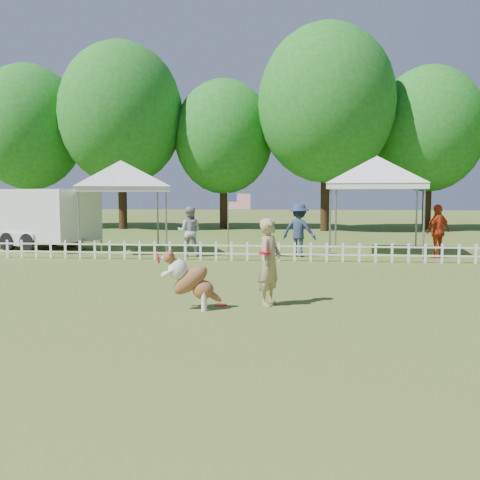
% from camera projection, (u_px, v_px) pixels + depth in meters
% --- Properties ---
extents(ground, '(120.00, 120.00, 0.00)m').
position_uv_depth(ground, '(229.00, 308.00, 10.01)').
color(ground, '#3E561B').
rests_on(ground, ground).
extents(picket_fence, '(22.00, 0.08, 0.60)m').
position_uv_depth(picket_fence, '(255.00, 251.00, 16.92)').
color(picket_fence, white).
rests_on(picket_fence, ground).
extents(handler, '(0.59, 0.71, 1.66)m').
position_uv_depth(handler, '(270.00, 262.00, 10.16)').
color(handler, tan).
rests_on(handler, ground).
extents(dog, '(1.10, 0.48, 1.10)m').
position_uv_depth(dog, '(191.00, 280.00, 9.78)').
color(dog, brown).
rests_on(dog, ground).
extents(frisbee_on_turf, '(0.30, 0.30, 0.02)m').
position_uv_depth(frisbee_on_turf, '(221.00, 305.00, 10.21)').
color(frisbee_on_turf, red).
rests_on(frisbee_on_turf, ground).
extents(canopy_tent_left, '(4.03, 4.03, 3.25)m').
position_uv_depth(canopy_tent_left, '(122.00, 207.00, 19.38)').
color(canopy_tent_left, white).
rests_on(canopy_tent_left, ground).
extents(canopy_tent_right, '(3.71, 3.71, 3.39)m').
position_uv_depth(canopy_tent_right, '(376.00, 206.00, 19.09)').
color(canopy_tent_right, white).
rests_on(canopy_tent_right, ground).
extents(cargo_trailer, '(5.82, 4.17, 2.35)m').
position_uv_depth(cargo_trailer, '(41.00, 218.00, 20.54)').
color(cargo_trailer, white).
rests_on(cargo_trailer, ground).
extents(flag_pole, '(0.83, 0.30, 2.17)m').
position_uv_depth(flag_pole, '(228.00, 225.00, 17.61)').
color(flag_pole, gray).
rests_on(flag_pole, ground).
extents(spectator_a, '(0.83, 0.66, 1.69)m').
position_uv_depth(spectator_a, '(189.00, 232.00, 18.12)').
color(spectator_a, '#A5A5AB').
rests_on(spectator_a, ground).
extents(spectator_b, '(1.32, 1.03, 1.80)m').
position_uv_depth(spectator_b, '(299.00, 230.00, 18.06)').
color(spectator_b, navy).
rests_on(spectator_b, ground).
extents(spectator_c, '(1.10, 0.95, 1.78)m').
position_uv_depth(spectator_c, '(438.00, 231.00, 17.70)').
color(spectator_c, red).
rests_on(spectator_c, ground).
extents(tree_far_left, '(6.60, 6.60, 11.00)m').
position_uv_depth(tree_far_left, '(29.00, 138.00, 32.81)').
color(tree_far_left, '#1E631C').
rests_on(tree_far_left, ground).
extents(tree_left, '(7.40, 7.40, 12.00)m').
position_uv_depth(tree_left, '(121.00, 128.00, 31.68)').
color(tree_left, '#1E631C').
rests_on(tree_left, ground).
extents(tree_center_left, '(6.00, 6.00, 9.80)m').
position_uv_depth(tree_center_left, '(224.00, 147.00, 32.18)').
color(tree_center_left, '#1E631C').
rests_on(tree_center_left, ground).
extents(tree_center_right, '(7.60, 7.60, 12.60)m').
position_uv_depth(tree_center_right, '(326.00, 119.00, 29.98)').
color(tree_center_right, '#1E631C').
rests_on(tree_center_right, ground).
extents(tree_right, '(6.20, 6.20, 10.40)m').
position_uv_depth(tree_right, '(429.00, 140.00, 30.98)').
color(tree_right, '#1E631C').
rests_on(tree_right, ground).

